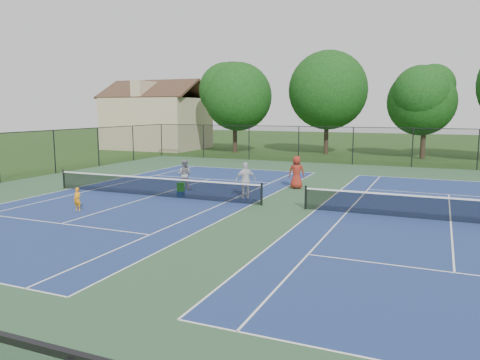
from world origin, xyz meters
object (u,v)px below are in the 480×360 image
at_px(clapboard_house, 157,121).
at_px(child_player, 77,199).
at_px(tree_back_b, 328,87).
at_px(bystander_c, 297,172).
at_px(tree_back_a, 235,93).
at_px(ball_hopper, 181,187).
at_px(tree_back_c, 426,97).
at_px(ball_crate, 181,194).
at_px(bystander_a, 246,180).
at_px(instructor, 184,175).

bearing_deg(clapboard_house, child_player, -63.02).
height_order(tree_back_b, bystander_c, tree_back_b).
distance_m(tree_back_a, ball_hopper, 25.34).
distance_m(tree_back_b, child_player, 31.14).
relative_size(tree_back_c, clapboard_house, 0.78).
bearing_deg(ball_hopper, ball_crate, 0.00).
bearing_deg(tree_back_b, tree_back_c, -6.34).
distance_m(tree_back_c, clapboard_house, 28.10).
relative_size(tree_back_b, clapboard_house, 0.93).
bearing_deg(bystander_a, tree_back_b, -124.09).
distance_m(clapboard_house, child_player, 32.93).
height_order(tree_back_b, tree_back_c, tree_back_b).
xyz_separation_m(tree_back_a, ball_crate, (7.40, -23.60, -5.89)).
bearing_deg(clapboard_house, bystander_a, -48.92).
bearing_deg(child_player, bystander_c, 53.21).
height_order(instructor, bystander_c, bystander_c).
height_order(clapboard_house, ball_hopper, clapboard_house).
distance_m(tree_back_c, bystander_a, 25.15).
relative_size(tree_back_a, tree_back_b, 0.91).
distance_m(tree_back_a, child_player, 29.21).
bearing_deg(bystander_a, ball_hopper, -19.97).
height_order(bystander_a, ball_hopper, bystander_a).
bearing_deg(bystander_a, child_player, 7.31).
distance_m(bystander_c, ball_crate, 6.73).
height_order(tree_back_c, ball_hopper, tree_back_c).
xyz_separation_m(instructor, bystander_c, (5.67, 2.70, 0.09)).
bearing_deg(instructor, ball_crate, 104.47).
distance_m(clapboard_house, bystander_c, 29.81).
relative_size(child_player, instructor, 0.62).
xyz_separation_m(child_player, bystander_a, (5.67, 5.67, 0.39)).
xyz_separation_m(bystander_c, ball_crate, (-4.72, -4.73, -0.78)).
distance_m(tree_back_b, clapboard_house, 19.35).
relative_size(instructor, ball_hopper, 3.80).
distance_m(tree_back_c, child_player, 32.44).
xyz_separation_m(tree_back_c, clapboard_house, (-28.00, -0.00, -2.39)).
height_order(child_player, ball_crate, child_player).
bearing_deg(bystander_c, ball_crate, 33.50).
bearing_deg(clapboard_house, tree_back_b, 3.01).
bearing_deg(tree_back_b, ball_crate, -93.58).
distance_m(tree_back_b, bystander_c, 21.85).
bearing_deg(tree_back_a, ball_hopper, -72.60).
relative_size(tree_back_b, bystander_a, 5.52).
xyz_separation_m(bystander_a, bystander_c, (1.55, 3.72, 0.02)).
relative_size(tree_back_b, ball_crate, 28.17).
bearing_deg(ball_hopper, child_player, -118.23).
height_order(tree_back_a, bystander_c, tree_back_a).
relative_size(tree_back_a, instructor, 5.49).
bearing_deg(bystander_c, tree_back_b, -93.10).
distance_m(tree_back_a, instructor, 23.10).
height_order(tree_back_b, clapboard_house, tree_back_b).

